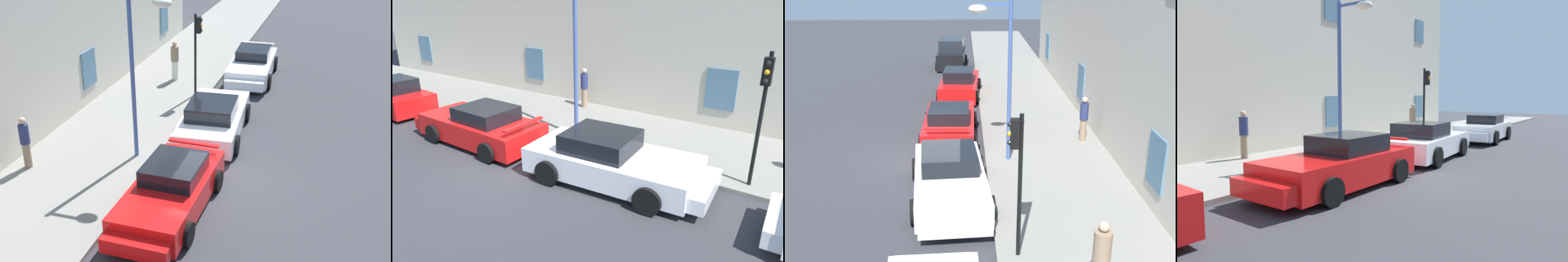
# 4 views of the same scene
# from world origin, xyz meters

# --- Properties ---
(ground_plane) EXTENTS (80.00, 80.00, 0.00)m
(ground_plane) POSITION_xyz_m (0.00, 0.00, 0.00)
(ground_plane) COLOR #333338
(sidewalk) EXTENTS (60.00, 4.45, 0.14)m
(sidewalk) POSITION_xyz_m (0.00, 4.36, 0.07)
(sidewalk) COLOR gray
(sidewalk) RESTS_ON ground
(sportscar_yellow_flank) EXTENTS (4.90, 2.21, 1.37)m
(sportscar_yellow_flank) POSITION_xyz_m (-2.05, 0.85, 0.60)
(sportscar_yellow_flank) COLOR red
(sportscar_yellow_flank) RESTS_ON ground
(sportscar_white_middle) EXTENTS (5.15, 2.53, 1.40)m
(sportscar_white_middle) POSITION_xyz_m (3.38, 0.98, 0.62)
(sportscar_white_middle) COLOR white
(sportscar_white_middle) RESTS_ON ground
(traffic_light) EXTENTS (0.22, 0.36, 3.50)m
(traffic_light) POSITION_xyz_m (6.46, 2.57, 2.53)
(traffic_light) COLOR black
(traffic_light) RESTS_ON sidewalk
(street_lamp) EXTENTS (0.44, 1.42, 5.39)m
(street_lamp) POSITION_xyz_m (0.62, 2.49, 3.89)
(street_lamp) COLOR #3F5999
(street_lamp) RESTS_ON sidewalk
(pedestrian_strolling) EXTENTS (0.42, 0.42, 1.72)m
(pedestrian_strolling) POSITION_xyz_m (-1.11, 5.94, 1.03)
(pedestrian_strolling) COLOR #8C7259
(pedestrian_strolling) RESTS_ON sidewalk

